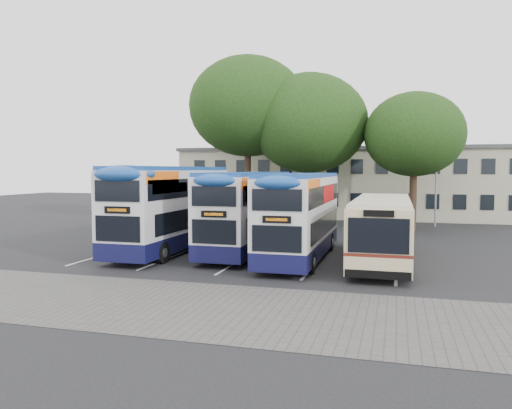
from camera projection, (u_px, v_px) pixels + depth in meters
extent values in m
plane|color=black|center=(310.00, 278.00, 19.47)|extent=(120.00, 120.00, 0.00)
cube|color=#595654|center=(217.00, 308.00, 15.22)|extent=(40.00, 6.00, 0.01)
cube|color=silver|center=(130.00, 247.00, 27.19)|extent=(0.12, 11.00, 0.01)
cube|color=silver|center=(189.00, 250.00, 26.24)|extent=(0.12, 11.00, 0.01)
cube|color=silver|center=(253.00, 253.00, 25.29)|extent=(0.12, 11.00, 0.01)
cube|color=silver|center=(322.00, 256.00, 24.34)|extent=(0.12, 11.00, 0.01)
cube|color=silver|center=(396.00, 260.00, 23.39)|extent=(0.12, 11.00, 0.01)
cube|color=#ABA68A|center=(360.00, 183.00, 45.18)|extent=(32.00, 8.00, 6.00)
cube|color=#4C4C4F|center=(361.00, 150.00, 44.97)|extent=(32.40, 8.40, 0.30)
cube|color=black|center=(356.00, 200.00, 41.41)|extent=(30.00, 0.06, 1.20)
cube|color=black|center=(357.00, 167.00, 41.22)|extent=(30.00, 0.06, 1.20)
cylinder|color=gray|center=(436.00, 166.00, 36.72)|extent=(0.14, 0.14, 9.00)
cube|color=gray|center=(438.00, 104.00, 36.41)|extent=(0.12, 0.80, 0.12)
cube|color=gray|center=(438.00, 104.00, 36.03)|extent=(0.25, 0.50, 0.12)
cylinder|color=black|center=(248.00, 181.00, 38.42)|extent=(0.50, 0.50, 6.66)
ellipsoid|color=black|center=(248.00, 106.00, 38.02)|extent=(8.99, 8.99, 7.64)
cylinder|color=black|center=(309.00, 189.00, 37.28)|extent=(0.50, 0.50, 5.64)
ellipsoid|color=black|center=(309.00, 123.00, 36.94)|extent=(8.67, 8.67, 7.37)
cylinder|color=black|center=(413.00, 195.00, 34.62)|extent=(0.50, 0.50, 4.91)
ellipsoid|color=black|center=(414.00, 134.00, 34.32)|extent=(6.85, 6.85, 5.83)
cube|color=#0F0F38|center=(172.00, 237.00, 26.12)|extent=(2.50, 10.49, 0.80)
cube|color=silver|center=(172.00, 200.00, 25.98)|extent=(2.50, 10.49, 3.10)
cube|color=#194798|center=(171.00, 169.00, 25.87)|extent=(2.45, 10.28, 0.30)
cube|color=black|center=(174.00, 216.00, 26.33)|extent=(2.54, 9.29, 1.00)
cube|color=black|center=(172.00, 187.00, 25.94)|extent=(2.54, 9.89, 0.90)
cube|color=orange|center=(164.00, 177.00, 22.25)|extent=(0.02, 3.20, 0.55)
cube|color=black|center=(117.00, 210.00, 20.93)|extent=(1.20, 0.06, 0.30)
cylinder|color=black|center=(177.00, 233.00, 29.37)|extent=(0.30, 1.00, 1.00)
cylinder|color=black|center=(213.00, 235.00, 28.75)|extent=(0.30, 1.00, 1.00)
cylinder|color=black|center=(118.00, 250.00, 23.13)|extent=(0.30, 1.00, 1.00)
cylinder|color=black|center=(162.00, 253.00, 22.52)|extent=(0.30, 1.00, 1.00)
cube|color=#0F0F38|center=(248.00, 239.00, 25.68)|extent=(2.34, 9.81, 0.75)
cube|color=silver|center=(248.00, 204.00, 25.56)|extent=(2.34, 9.81, 2.90)
cube|color=#194798|center=(248.00, 175.00, 25.45)|extent=(2.29, 9.61, 0.28)
cube|color=black|center=(249.00, 219.00, 25.88)|extent=(2.38, 8.69, 0.93)
cube|color=black|center=(248.00, 191.00, 25.51)|extent=(2.38, 9.25, 0.84)
cube|color=orange|center=(252.00, 183.00, 22.06)|extent=(0.02, 2.99, 0.51)
cube|color=black|center=(214.00, 214.00, 20.83)|extent=(1.12, 0.06, 0.28)
cylinder|color=black|center=(245.00, 235.00, 28.72)|extent=(0.28, 0.93, 0.93)
cylinder|color=black|center=(280.00, 237.00, 28.14)|extent=(0.28, 0.93, 0.93)
cylinder|color=black|center=(206.00, 252.00, 22.89)|extent=(0.28, 0.93, 0.93)
cylinder|color=black|center=(250.00, 254.00, 22.32)|extent=(0.28, 0.93, 0.93)
cube|color=#0F0F38|center=(300.00, 245.00, 23.65)|extent=(2.31, 9.70, 0.74)
cube|color=silver|center=(301.00, 208.00, 23.53)|extent=(2.31, 9.70, 2.86)
cube|color=#194798|center=(301.00, 176.00, 23.43)|extent=(2.26, 9.50, 0.28)
cube|color=black|center=(302.00, 224.00, 23.85)|extent=(2.35, 8.59, 0.92)
cube|color=black|center=(301.00, 194.00, 23.48)|extent=(2.35, 9.14, 0.83)
cube|color=orange|center=(315.00, 185.00, 20.07)|extent=(0.02, 2.96, 0.51)
cube|color=black|center=(277.00, 220.00, 18.85)|extent=(1.11, 0.06, 0.28)
cylinder|color=black|center=(291.00, 240.00, 26.65)|extent=(0.28, 0.92, 0.92)
cylinder|color=black|center=(330.00, 242.00, 26.09)|extent=(0.28, 0.92, 0.92)
cylinder|color=black|center=(262.00, 260.00, 20.89)|extent=(0.28, 0.92, 0.92)
cylinder|color=black|center=(311.00, 262.00, 20.33)|extent=(0.28, 0.92, 0.92)
cube|color=#B80C0D|center=(329.00, 193.00, 24.27)|extent=(0.02, 3.69, 0.78)
cube|color=beige|center=(382.00, 229.00, 22.66)|extent=(2.45, 9.81, 2.50)
cube|color=beige|center=(383.00, 200.00, 22.57)|extent=(2.36, 9.42, 0.20)
cube|color=black|center=(383.00, 219.00, 23.10)|extent=(2.49, 7.85, 0.88)
cube|color=#601D13|center=(382.00, 238.00, 22.69)|extent=(2.48, 9.83, 0.12)
cube|color=black|center=(378.00, 236.00, 17.91)|extent=(2.16, 0.06, 1.28)
cylinder|color=black|center=(351.00, 264.00, 19.83)|extent=(0.29, 0.98, 0.98)
cylinder|color=black|center=(409.00, 267.00, 19.23)|extent=(0.29, 0.98, 0.98)
cylinder|color=black|center=(361.00, 242.00, 25.86)|extent=(0.29, 0.98, 0.98)
cylinder|color=black|center=(406.00, 244.00, 25.26)|extent=(0.29, 0.98, 0.98)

